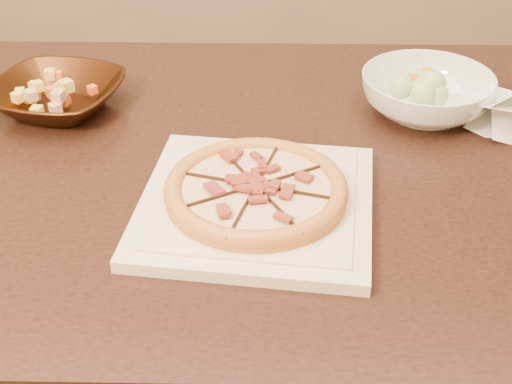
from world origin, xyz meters
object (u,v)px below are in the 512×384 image
plate (256,204)px  salad_bowl (426,95)px  dining_table (182,208)px  pizza (256,190)px  bronze_bowl (57,96)px

plate → salad_bowl: size_ratio=1.58×
dining_table → plate: bearing=-48.5°
plate → pizza: bearing=124.0°
dining_table → salad_bowl: size_ratio=6.28×
dining_table → bronze_bowl: 0.30m
dining_table → pizza: bearing=-48.5°
plate → pizza: 0.02m
plate → pizza: pizza is taller
pizza → salad_bowl: size_ratio=1.13×
dining_table → pizza: (0.12, -0.14, 0.13)m
plate → salad_bowl: salad_bowl is taller
pizza → dining_table: bearing=131.5°
dining_table → salad_bowl: bearing=20.1°
bronze_bowl → pizza: bearing=-39.9°
dining_table → salad_bowl: 0.46m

